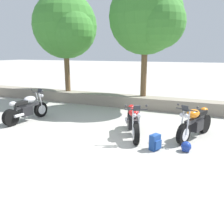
{
  "coord_description": "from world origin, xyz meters",
  "views": [
    {
      "loc": [
        3.0,
        -5.83,
        2.63
      ],
      "look_at": [
        0.14,
        1.2,
        0.65
      ],
      "focal_mm": 36.91,
      "sensor_mm": 36.0,
      "label": 1
    }
  ],
  "objects_px": {
    "motorcycle_silver_near_left": "(27,109)",
    "motorcycle_orange_far_right": "(195,123)",
    "leafy_tree_far_left": "(67,27)",
    "rider_helmet": "(186,147)",
    "motorcycle_red_centre": "(133,121)",
    "rider_backpack": "(155,141)",
    "leafy_tree_mid_left": "(149,18)"
  },
  "relations": [
    {
      "from": "motorcycle_silver_near_left",
      "to": "motorcycle_orange_far_right",
      "type": "height_order",
      "value": "same"
    },
    {
      "from": "leafy_tree_far_left",
      "to": "motorcycle_silver_near_left",
      "type": "bearing_deg",
      "value": -82.59
    },
    {
      "from": "motorcycle_orange_far_right",
      "to": "rider_helmet",
      "type": "relative_size",
      "value": 7.02
    },
    {
      "from": "rider_helmet",
      "to": "leafy_tree_far_left",
      "type": "relative_size",
      "value": 0.06
    },
    {
      "from": "motorcycle_red_centre",
      "to": "rider_backpack",
      "type": "xyz_separation_m",
      "value": [
        0.9,
        -0.85,
        -0.24
      ]
    },
    {
      "from": "leafy_tree_mid_left",
      "to": "leafy_tree_far_left",
      "type": "bearing_deg",
      "value": -179.22
    },
    {
      "from": "leafy_tree_mid_left",
      "to": "motorcycle_orange_far_right",
      "type": "bearing_deg",
      "value": -54.83
    },
    {
      "from": "motorcycle_red_centre",
      "to": "leafy_tree_far_left",
      "type": "height_order",
      "value": "leafy_tree_far_left"
    },
    {
      "from": "rider_backpack",
      "to": "rider_helmet",
      "type": "height_order",
      "value": "rider_backpack"
    },
    {
      "from": "motorcycle_silver_near_left",
      "to": "leafy_tree_far_left",
      "type": "distance_m",
      "value": 5.16
    },
    {
      "from": "leafy_tree_far_left",
      "to": "leafy_tree_mid_left",
      "type": "height_order",
      "value": "leafy_tree_mid_left"
    },
    {
      "from": "motorcycle_red_centre",
      "to": "motorcycle_orange_far_right",
      "type": "bearing_deg",
      "value": 15.69
    },
    {
      "from": "rider_backpack",
      "to": "rider_helmet",
      "type": "distance_m",
      "value": 0.85
    },
    {
      "from": "motorcycle_orange_far_right",
      "to": "rider_helmet",
      "type": "bearing_deg",
      "value": -96.44
    },
    {
      "from": "motorcycle_silver_near_left",
      "to": "leafy_tree_mid_left",
      "type": "bearing_deg",
      "value": 46.35
    },
    {
      "from": "motorcycle_silver_near_left",
      "to": "motorcycle_red_centre",
      "type": "height_order",
      "value": "same"
    },
    {
      "from": "rider_backpack",
      "to": "leafy_tree_far_left",
      "type": "bearing_deg",
      "value": 140.39
    },
    {
      "from": "rider_backpack",
      "to": "motorcycle_red_centre",
      "type": "bearing_deg",
      "value": 136.62
    },
    {
      "from": "rider_backpack",
      "to": "leafy_tree_mid_left",
      "type": "bearing_deg",
      "value": 107.16
    },
    {
      "from": "motorcycle_orange_far_right",
      "to": "leafy_tree_mid_left",
      "type": "distance_m",
      "value": 5.54
    },
    {
      "from": "rider_helmet",
      "to": "motorcycle_red_centre",
      "type": "bearing_deg",
      "value": 159.63
    },
    {
      "from": "motorcycle_silver_near_left",
      "to": "rider_backpack",
      "type": "distance_m",
      "value": 5.31
    },
    {
      "from": "motorcycle_silver_near_left",
      "to": "rider_backpack",
      "type": "xyz_separation_m",
      "value": [
        5.23,
        -0.87,
        -0.24
      ]
    },
    {
      "from": "motorcycle_orange_far_right",
      "to": "leafy_tree_mid_left",
      "type": "bearing_deg",
      "value": 125.17
    },
    {
      "from": "motorcycle_silver_near_left",
      "to": "rider_helmet",
      "type": "xyz_separation_m",
      "value": [
        6.04,
        -0.66,
        -0.35
      ]
    },
    {
      "from": "rider_backpack",
      "to": "leafy_tree_far_left",
      "type": "xyz_separation_m",
      "value": [
        -5.73,
        4.74,
        3.62
      ]
    },
    {
      "from": "leafy_tree_far_left",
      "to": "leafy_tree_mid_left",
      "type": "relative_size",
      "value": 0.96
    },
    {
      "from": "motorcycle_orange_far_right",
      "to": "leafy_tree_mid_left",
      "type": "relative_size",
      "value": 0.37
    },
    {
      "from": "rider_backpack",
      "to": "leafy_tree_mid_left",
      "type": "height_order",
      "value": "leafy_tree_mid_left"
    },
    {
      "from": "motorcycle_orange_far_right",
      "to": "rider_helmet",
      "type": "height_order",
      "value": "motorcycle_orange_far_right"
    },
    {
      "from": "leafy_tree_far_left",
      "to": "motorcycle_orange_far_right",
      "type": "bearing_deg",
      "value": -26.87
    },
    {
      "from": "motorcycle_orange_far_right",
      "to": "leafy_tree_far_left",
      "type": "bearing_deg",
      "value": 153.13
    }
  ]
}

